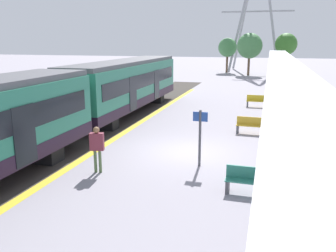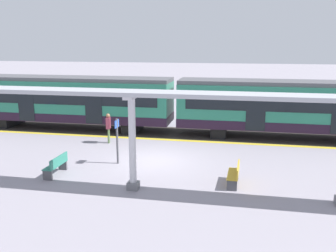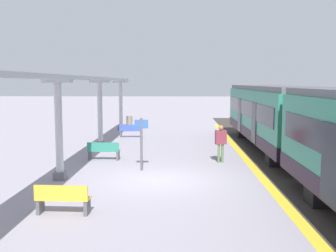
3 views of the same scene
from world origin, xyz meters
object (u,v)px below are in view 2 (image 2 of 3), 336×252
Objects in this scene: train_near_carriage at (68,101)px; train_far_carriage at (295,109)px; bench_mid_platform at (57,165)px; passenger_waiting_near_edge at (108,125)px; canopy_pillar_third at (132,143)px; platform_info_sign at (117,137)px; bench_extra_slot at (235,174)px.

train_far_carriage is at bearing 90.00° from train_near_carriage.
bench_mid_platform is 5.52m from passenger_waiting_near_edge.
bench_mid_platform is at bearing -52.22° from train_far_carriage.
passenger_waiting_near_edge is at bearing 175.62° from bench_mid_platform.
canopy_pillar_third is (9.49, -7.28, 0.08)m from train_far_carriage.
passenger_waiting_near_edge is at bearing -73.77° from train_far_carriage.
passenger_waiting_near_edge is (3.09, -10.62, -0.75)m from train_far_carriage.
train_near_carriage is 6.35× the size of platform_info_sign.
canopy_pillar_third is 4.39m from bench_extra_slot.
platform_info_sign is at bearing -106.60° from bench_extra_slot.
canopy_pillar_third is 2.18× the size of passenger_waiting_near_edge.
canopy_pillar_third reaches higher than train_far_carriage.
platform_info_sign is 3.87m from passenger_waiting_near_edge.
passenger_waiting_near_edge is at bearing -125.14° from bench_extra_slot.
platform_info_sign is (-2.93, -1.63, -0.58)m from canopy_pillar_third.
train_near_carriage is 13.96m from bench_extra_slot.
bench_mid_platform is (-0.93, -3.76, -1.47)m from canopy_pillar_third.
canopy_pillar_third reaches higher than passenger_waiting_near_edge.
platform_info_sign is (6.55, -8.91, -0.51)m from train_far_carriage.
canopy_pillar_third is 7.26m from passenger_waiting_near_edge.
platform_info_sign reaches higher than passenger_waiting_near_edge.
bench_mid_platform is 3.05m from platform_info_sign.
train_far_carriage is 6.35× the size of platform_info_sign.
bench_extra_slot is 0.88× the size of passenger_waiting_near_edge.
bench_extra_slot is at bearing 92.55° from bench_mid_platform.
train_far_carriage reaches higher than bench_mid_platform.
canopy_pillar_third reaches higher than bench_extra_slot.
train_near_carriage is 8.07× the size of passenger_waiting_near_edge.
canopy_pillar_third is at bearing 29.02° from platform_info_sign.
canopy_pillar_third is 1.71× the size of platform_info_sign.
canopy_pillar_third is 2.48× the size of bench_extra_slot.
passenger_waiting_near_edge is (-5.46, 0.42, 0.64)m from bench_mid_platform.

